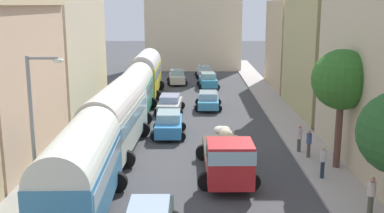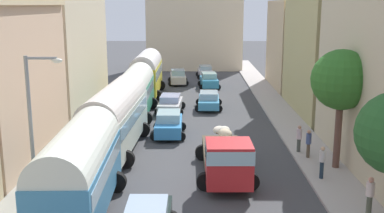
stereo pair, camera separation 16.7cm
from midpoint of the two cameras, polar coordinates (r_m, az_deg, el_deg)
ground_plane at (r=39.92m, az=0.23°, el=-0.38°), size 154.00×154.00×0.00m
sidewalk_left at (r=40.60m, az=-10.05°, el=-0.26°), size 2.50×70.00×0.14m
sidewalk_right at (r=40.51m, az=10.54°, el=-0.30°), size 2.50×70.00×0.14m
building_left_1 at (r=28.11m, az=-22.20°, el=3.17°), size 4.69×10.86×9.45m
building_left_2 at (r=40.27m, az=-15.23°, el=8.16°), size 4.68×14.02×12.25m
building_right_2 at (r=39.77m, az=16.78°, el=8.23°), size 5.96×11.87×12.53m
building_right_3 at (r=51.23m, az=12.58°, el=7.37°), size 4.59×10.39×9.22m
distant_church at (r=65.18m, az=0.39°, el=10.34°), size 12.89×6.23×18.36m
parked_bus_0 at (r=20.19m, az=-13.43°, el=-7.23°), size 3.46×8.10×3.92m
parked_bus_1 at (r=28.62m, az=-9.16°, el=-1.01°), size 3.53×10.04×4.09m
parked_bus_2 at (r=37.35m, az=-6.87°, el=1.99°), size 3.25×8.79×3.87m
parked_bus_3 at (r=46.14m, az=-5.45°, el=4.29°), size 3.34×8.76×4.27m
cargo_truck_0 at (r=23.81m, az=4.38°, el=-6.08°), size 3.13×7.62×2.49m
car_0 at (r=40.18m, az=2.18°, el=0.78°), size 2.40×4.35×1.47m
car_1 at (r=50.23m, az=2.19°, el=3.20°), size 2.46×4.09×1.64m
car_2 at (r=57.13m, az=1.71°, el=4.28°), size 2.33×3.93×1.54m
car_4 at (r=31.91m, az=-2.69°, el=-2.13°), size 2.38×4.19×1.67m
car_5 at (r=38.92m, az=-2.53°, el=0.39°), size 2.47×4.35×1.45m
car_6 at (r=52.67m, az=-1.64°, el=3.63°), size 2.45×4.33×1.64m
pedestrian_0 at (r=27.73m, az=14.22°, el=-4.29°), size 0.31×0.31×1.79m
pedestrian_1 at (r=28.68m, az=13.11°, el=-3.72°), size 0.45×0.45×1.77m
pedestrian_2 at (r=24.64m, az=15.80°, el=-6.45°), size 0.41×0.41×1.82m
pedestrian_3 at (r=21.13m, az=21.13°, el=-10.04°), size 0.42×0.42×1.83m
streetlamp_near at (r=20.16m, az=-18.40°, el=-2.02°), size 1.55×0.28×6.81m
roadside_tree_1 at (r=25.65m, az=17.99°, el=3.04°), size 3.19×3.19×6.56m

